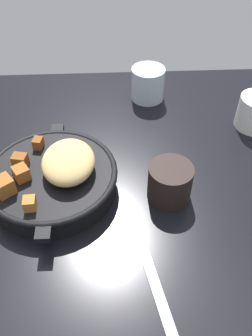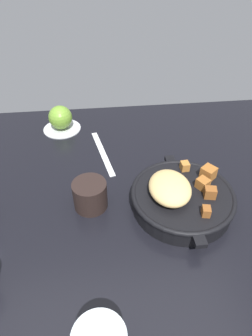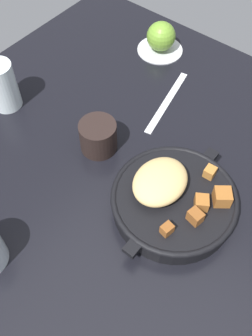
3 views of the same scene
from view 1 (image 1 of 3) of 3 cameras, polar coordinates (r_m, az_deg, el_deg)
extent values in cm
cube|color=black|center=(65.51, -2.62, -6.53)|extent=(91.99, 103.86, 2.40)
cylinder|color=black|center=(66.78, -11.58, -1.96)|extent=(23.12, 23.12, 4.41)
torus|color=black|center=(65.47, -11.81, -0.85)|extent=(23.86, 23.86, 1.20)
cube|color=black|center=(57.62, -13.02, -10.18)|extent=(2.64, 2.40, 1.20)
cube|color=black|center=(75.07, -10.82, 5.97)|extent=(2.64, 2.40, 1.20)
ellipsoid|color=tan|center=(63.40, -9.16, 1.00)|extent=(11.53, 9.33, 4.33)
cube|color=brown|center=(70.02, -13.81, 3.86)|extent=(2.34, 2.05, 2.05)
cube|color=brown|center=(66.81, -16.49, 1.11)|extent=(2.51, 2.90, 2.53)
cube|color=#935623|center=(62.69, -18.93, -2.91)|extent=(4.22, 4.21, 3.01)
cube|color=#A86B2D|center=(59.64, -15.08, -5.48)|extent=(2.24, 2.08, 2.11)
cube|color=#935623|center=(64.54, -16.33, -0.79)|extent=(3.50, 3.45, 2.44)
cube|color=silver|center=(54.94, 5.65, -20.51)|extent=(21.72, 5.95, 0.36)
cylinder|color=silver|center=(88.05, 3.49, 13.24)|extent=(7.93, 7.93, 7.80)
cylinder|color=black|center=(63.90, 7.00, -2.28)|extent=(7.88, 7.88, 6.88)
camera|label=2|loc=(0.91, 2.21, 45.44)|focal=30.93mm
camera|label=3|loc=(0.86, -35.08, 50.90)|focal=41.52mm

